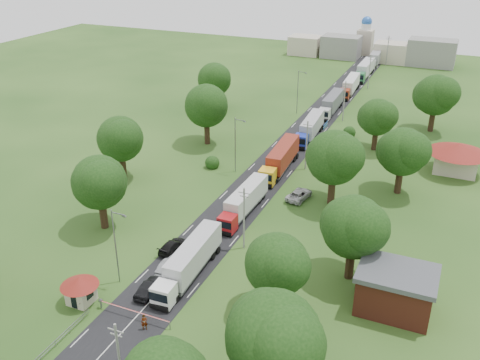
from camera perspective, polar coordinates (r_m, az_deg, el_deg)
The scene contains 43 objects.
ground at distance 80.12m, azimuth -1.25°, elevation -3.88°, with size 260.00×260.00×0.00m, color #224517.
road at distance 96.69m, azimuth 3.68°, elevation 1.50°, with size 8.00×200.00×0.04m, color black.
boom_barrier at distance 62.40m, azimuth -12.28°, elevation -13.28°, with size 9.22×0.35×1.18m.
guard_booth at distance 64.72m, azimuth -16.71°, elevation -10.85°, with size 4.40×4.40×3.45m.
info_sign at distance 107.55m, azimuth 9.10°, elevation 5.50°, with size 0.12×3.10×4.10m.
pole_1 at distance 70.31m, azimuth 0.43°, elevation -4.02°, with size 1.60×0.24×9.00m.
pole_2 at distance 94.22m, azimuth 7.11°, elevation 3.78°, with size 1.60×0.24×9.00m.
pole_3 at distance 119.91m, azimuth 11.06°, elevation 8.32°, with size 1.60×0.24×9.00m.
pole_4 at distance 146.45m, azimuth 13.64°, elevation 11.22°, with size 1.60×0.24×9.00m.
pole_5 at distance 173.45m, azimuth 15.46°, elevation 13.21°, with size 1.60×0.24×9.00m.
lamp_0 at distance 64.99m, azimuth -13.07°, elevation -6.59°, with size 2.03×0.22×10.00m.
lamp_1 at distance 92.06m, azimuth -0.43°, elevation 4.03°, with size 2.03×0.22×10.00m.
lamp_2 at distance 123.20m, azimuth 6.24°, elevation 9.53°, with size 2.03×0.22×10.00m.
tree_1 at distance 47.41m, azimuth 3.68°, elevation -16.31°, with size 9.60×9.60×12.05m.
tree_2 at distance 58.12m, azimuth 4.00°, elevation -8.90°, with size 8.00×8.00×10.10m.
tree_3 at distance 64.80m, azimuth 12.05°, elevation -4.85°, with size 8.80×8.80×11.07m.
tree_4 at distance 81.60m, azimuth 10.04°, elevation 2.43°, with size 9.60×9.60×12.05m.
tree_5 at distance 87.88m, azimuth 16.99°, elevation 2.95°, with size 8.80×8.80×11.07m.
tree_6 at distance 104.73m, azimuth 14.45°, elevation 6.54°, with size 8.00×8.00×10.10m.
tree_7 at distance 117.88m, azimuth 20.17°, elevation 8.53°, with size 9.60×9.60×12.05m.
tree_10 at distance 76.53m, azimuth -14.71°, elevation -0.18°, with size 8.80×8.80×11.07m.
tree_11 at distance 91.39m, azimuth -12.61°, elevation 4.35°, with size 8.80×8.80×11.07m.
tree_12 at distance 104.27m, azimuth -3.58°, elevation 7.95°, with size 9.60×9.60×12.05m.
tree_13 at distance 125.03m, azimuth -2.73°, elevation 10.69°, with size 8.80×8.80×11.07m.
house_brick at distance 63.23m, azimuth 16.25°, elevation -11.21°, with size 8.60×6.60×5.20m.
house_cream at distance 99.92m, azimuth 22.19°, elevation 2.66°, with size 10.08×10.08×5.80m.
distant_town at distance 179.25m, azimuth 14.13°, elevation 13.34°, with size 52.00×8.00×8.00m.
church at distance 187.41m, azimuth 13.21°, elevation 14.55°, with size 5.00×5.00×12.30m.
truck_0 at distance 66.61m, azimuth -5.35°, elevation -8.57°, with size 3.05×14.73×4.07m.
truck_1 at distance 79.85m, azimuth 0.45°, elevation -2.30°, with size 2.58×14.00×3.88m.
truck_2 at distance 94.16m, azimuth 4.39°, elevation 2.31°, with size 3.37×15.58×4.30m.
truck_3 at distance 109.70m, azimuth 7.53°, elevation 5.55°, with size 3.27×14.78×4.08m.
truck_4 at distance 125.84m, azimuth 9.76°, elevation 8.03°, with size 2.74×14.59×4.04m.
truck_5 at distance 141.48m, azimuth 11.68°, elevation 9.84°, with size 3.08×14.54×4.02m.
truck_6 at distance 158.03m, azimuth 13.19°, elevation 11.40°, with size 2.69×15.55×4.31m.
truck_7 at distance 173.35m, azimuth 14.23°, elevation 12.49°, with size 3.33×14.90×4.11m.
car_lane_front at distance 65.11m, azimuth -9.75°, elevation -11.23°, with size 1.94×4.82×1.64m, color black.
car_lane_mid at distance 68.49m, azimuth -7.52°, elevation -9.04°, with size 1.62×4.65×1.53m, color gray.
car_lane_rear at distance 72.36m, azimuth -7.22°, elevation -7.00°, with size 1.97×4.84×1.40m, color black.
car_verge_near at distance 85.15m, azimuth 6.33°, elevation -1.56°, with size 2.54×5.51×1.53m, color #BABABA.
car_verge_far at distance 106.70m, azimuth 9.18°, elevation 4.08°, with size 1.93×4.81×1.64m, color slate.
pedestrian_near at distance 60.12m, azimuth -10.17°, elevation -14.73°, with size 0.69×0.45×1.89m, color gray.
pedestrian_booth at distance 64.47m, azimuth -16.60°, elevation -12.42°, with size 0.86×0.67×1.77m, color gray.
Camera 1 is at (29.27, -63.25, 39.54)m, focal length 40.00 mm.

